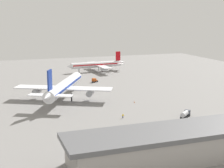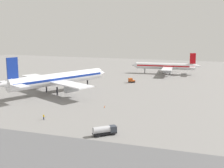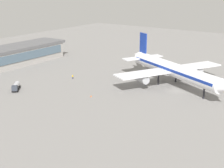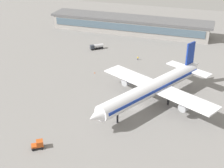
# 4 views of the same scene
# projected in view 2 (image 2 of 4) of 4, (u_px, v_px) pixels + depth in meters

# --- Properties ---
(ground) EXTENTS (288.00, 288.00, 0.00)m
(ground) POSITION_uv_depth(u_px,v_px,m) (72.00, 92.00, 132.00)
(ground) COLOR gray
(airplane_at_gate) EXTENTS (42.23, 50.70, 16.69)m
(airplane_at_gate) POSITION_uv_depth(u_px,v_px,m) (57.00, 79.00, 128.53)
(airplane_at_gate) COLOR white
(airplane_at_gate) RESTS_ON ground
(airplane_taxiing) EXTENTS (42.30, 33.99, 12.86)m
(airplane_taxiing) POSITION_uv_depth(u_px,v_px,m) (166.00, 66.00, 181.86)
(airplane_taxiing) COLOR white
(airplane_taxiing) RESTS_ON ground
(baggage_tug) EXTENTS (3.75, 3.54, 2.30)m
(baggage_tug) POSITION_uv_depth(u_px,v_px,m) (131.00, 80.00, 153.23)
(baggage_tug) COLOR black
(baggage_tug) RESTS_ON ground
(fuel_truck) EXTENTS (6.04, 5.52, 2.50)m
(fuel_truck) POSITION_uv_depth(u_px,v_px,m) (105.00, 130.00, 78.38)
(fuel_truck) COLOR black
(fuel_truck) RESTS_ON ground
(ground_crew_worker) EXTENTS (0.57, 0.45, 1.67)m
(ground_crew_worker) POSITION_uv_depth(u_px,v_px,m) (44.00, 117.00, 91.75)
(ground_crew_worker) COLOR #1E2338
(ground_crew_worker) RESTS_ON ground
(safety_cone_near_gate) EXTENTS (0.44, 0.44, 0.60)m
(safety_cone_near_gate) POSITION_uv_depth(u_px,v_px,m) (105.00, 107.00, 105.90)
(safety_cone_near_gate) COLOR #EA590C
(safety_cone_near_gate) RESTS_ON ground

